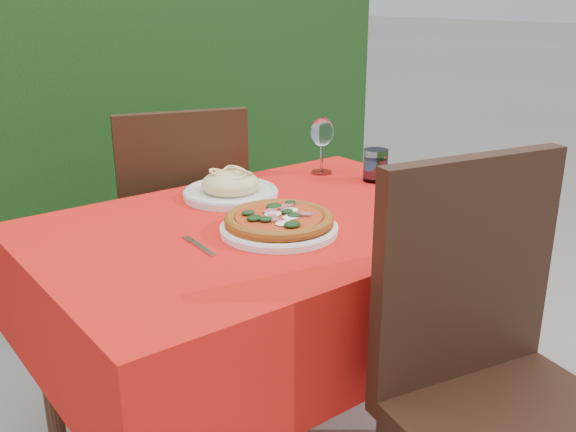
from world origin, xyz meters
TOP-DOWN VIEW (x-y plane):
  - hedge at (0.00, 1.55)m, footprint 3.20×0.55m
  - dining_table at (0.00, 0.00)m, footprint 1.26×0.86m
  - chair_near at (0.09, -0.67)m, footprint 0.54×0.54m
  - chair_far at (0.05, 0.62)m, footprint 0.55×0.55m
  - pizza_plate at (-0.04, -0.09)m, footprint 0.30×0.30m
  - pasta_plate at (0.03, 0.24)m, footprint 0.29×0.29m
  - water_glass at (0.50, 0.10)m, footprint 0.08×0.08m
  - wine_glass at (0.42, 0.28)m, footprint 0.08×0.08m
  - fork at (-0.26, -0.07)m, footprint 0.03×0.16m

SIDE VIEW (x-z plane):
  - chair_far at x=0.05m, z-range 0.07..1.04m
  - chair_near at x=0.09m, z-range 0.07..1.09m
  - dining_table at x=0.00m, z-range 0.22..0.97m
  - fork at x=-0.26m, z-range 0.75..0.75m
  - pizza_plate at x=-0.04m, z-range 0.75..0.80m
  - pasta_plate at x=0.03m, z-range 0.74..0.82m
  - water_glass at x=0.50m, z-range 0.74..0.85m
  - wine_glass at x=0.42m, z-range 0.79..0.98m
  - hedge at x=0.00m, z-range 0.03..1.81m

